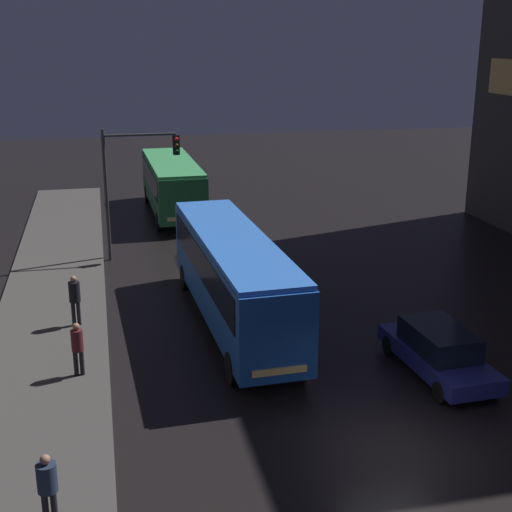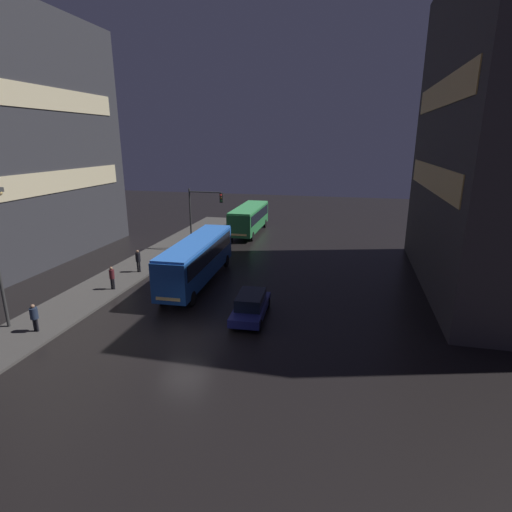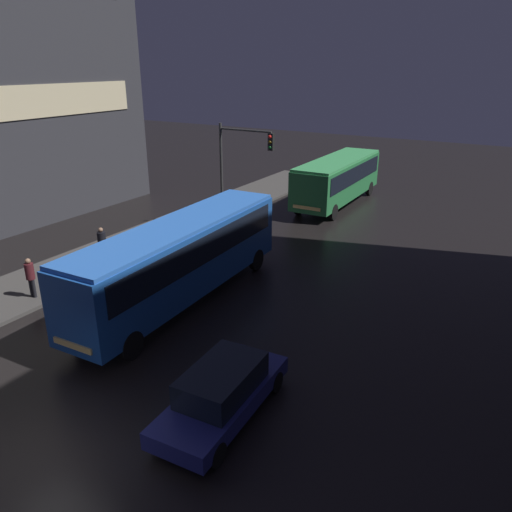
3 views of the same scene
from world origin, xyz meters
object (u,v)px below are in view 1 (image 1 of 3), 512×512
Objects in this scene: pedestrian_far at (75,296)px; pedestrian_mid at (47,482)px; bus_far at (172,181)px; pedestrian_near at (77,345)px; bus_near at (233,271)px; traffic_light_main at (132,171)px; car_taxi at (438,350)px.

pedestrian_mid is at bearing 110.65° from pedestrian_far.
bus_far is 17.19m from pedestrian_far.
pedestrian_mid is (-5.52, -27.31, -0.80)m from bus_far.
pedestrian_far is (0.33, 10.94, 0.13)m from pedestrian_mid.
bus_near is at bearing -177.22° from pedestrian_near.
traffic_light_main reaches higher than bus_near.
car_taxi is 10.98m from pedestrian_near.
pedestrian_mid is at bearing 77.65° from bus_far.
pedestrian_near is at bearing -3.67° from pedestrian_mid.
pedestrian_near is at bearing -13.65° from car_taxi.
bus_far is at bearing -78.76° from car_taxi.
car_taxi is at bearing 103.52° from bus_far.
car_taxi is 2.85× the size of pedestrian_near.
bus_far is 23.14m from car_taxi.
pedestrian_far is at bearing -11.52° from bus_near.
bus_near is 7.11× the size of pedestrian_mid.
car_taxi is 2.95× the size of pedestrian_mid.
bus_far reaches higher than car_taxi.
pedestrian_far is at bearing -107.71° from traffic_light_main.
bus_far is at bearing 72.53° from traffic_light_main.
car_taxi is 16.70m from traffic_light_main.
car_taxi is 2.61× the size of pedestrian_far.
pedestrian_near is 4.02m from pedestrian_far.
car_taxi is 12.50m from pedestrian_far.
pedestrian_mid is (-0.49, -6.92, -0.01)m from pedestrian_near.
bus_near reaches higher than pedestrian_near.
pedestrian_near is 6.94m from pedestrian_mid.
traffic_light_main is (-8.39, 14.05, 3.35)m from car_taxi.
bus_far is at bearing -131.32° from pedestrian_near.
bus_near reaches higher than bus_far.
bus_near is 6.87× the size of pedestrian_near.
pedestrian_near is 12.65m from traffic_light_main.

